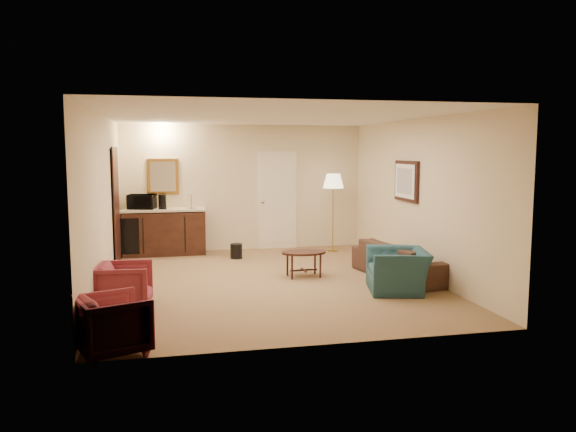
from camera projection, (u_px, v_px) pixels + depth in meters
name	position (u px, v px, depth m)	size (l,w,h in m)	color
ground	(270.00, 281.00, 8.95)	(6.00, 6.00, 0.00)	olive
room_walls	(256.00, 172.00, 9.47)	(5.02, 6.01, 2.61)	beige
wetbar_cabinet	(164.00, 232.00, 11.18)	(1.64, 0.58, 0.92)	#3D1D13
sofa	(402.00, 255.00, 9.15)	(1.95, 0.57, 0.76)	black
teal_armchair	(398.00, 263.00, 8.29)	(0.96, 0.62, 0.83)	#224B55
rose_chair_near	(125.00, 284.00, 7.34)	(0.67, 0.62, 0.69)	maroon
rose_chair_far	(113.00, 322.00, 5.74)	(0.66, 0.62, 0.68)	maroon
coffee_table	(304.00, 264.00, 9.25)	(0.74, 0.50, 0.43)	black
floor_lamp	(333.00, 212.00, 11.55)	(0.43, 0.43, 1.61)	#B1943B
waste_bin	(236.00, 251.00, 10.81)	(0.23, 0.23, 0.28)	black
microwave	(142.00, 200.00, 11.08)	(0.52, 0.29, 0.35)	black
coffee_maker	(162.00, 202.00, 11.08)	(0.15, 0.15, 0.29)	black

